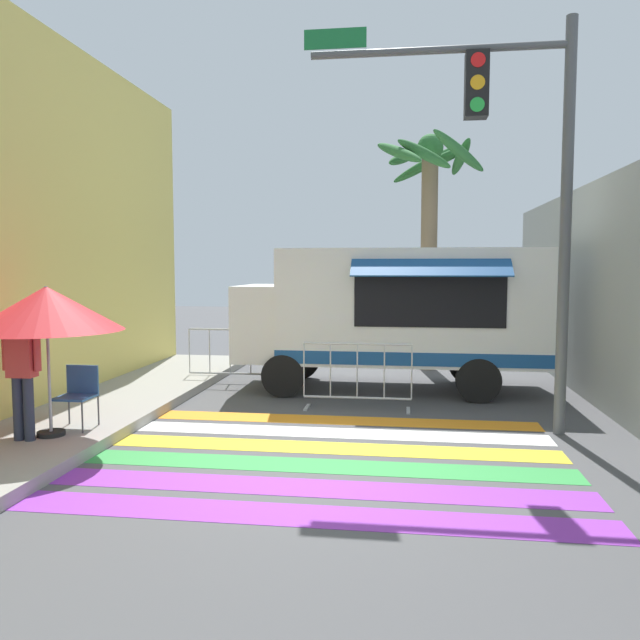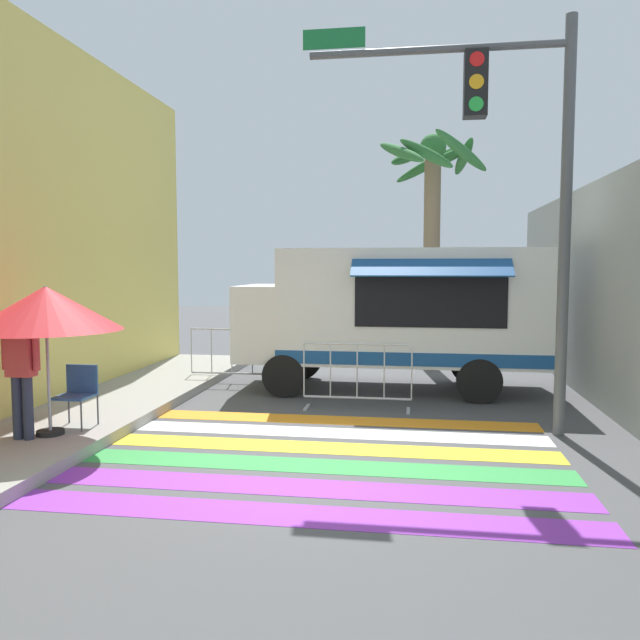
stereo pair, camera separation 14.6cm
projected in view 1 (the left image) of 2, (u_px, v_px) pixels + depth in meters
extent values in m
plane|color=#4C4C4F|center=(308.00, 466.00, 7.54)|extent=(60.00, 60.00, 0.00)
cube|color=gray|center=(622.00, 296.00, 9.73)|extent=(0.20, 16.00, 3.91)
cube|color=purple|center=(283.00, 514.00, 6.04)|extent=(6.40, 0.56, 0.01)
cube|color=purple|center=(297.00, 487.00, 6.79)|extent=(6.40, 0.56, 0.01)
cube|color=green|center=(308.00, 465.00, 7.54)|extent=(6.40, 0.56, 0.01)
cube|color=yellow|center=(317.00, 447.00, 8.29)|extent=(6.40, 0.56, 0.01)
cube|color=white|center=(324.00, 432.00, 9.04)|extent=(6.40, 0.56, 0.01)
cube|color=orange|center=(330.00, 420.00, 9.79)|extent=(6.40, 0.56, 0.01)
cube|color=white|center=(412.00, 305.00, 12.08)|extent=(4.99, 2.17, 2.16)
cube|color=white|center=(285.00, 322.00, 12.45)|extent=(1.76, 2.00, 1.46)
cube|color=#1E232D|center=(245.00, 303.00, 12.53)|extent=(0.06, 1.74, 0.55)
cube|color=black|center=(429.00, 300.00, 10.94)|extent=(2.64, 0.03, 0.97)
cube|color=#194C8C|center=(430.00, 268.00, 10.70)|extent=(2.74, 0.43, 0.31)
cube|color=#194C8C|center=(412.00, 359.00, 11.08)|extent=(4.99, 0.01, 0.24)
cylinder|color=black|center=(283.00, 376.00, 11.52)|extent=(0.80, 0.22, 0.80)
cylinder|color=black|center=(301.00, 360.00, 13.49)|extent=(0.80, 0.22, 0.80)
cylinder|color=black|center=(478.00, 380.00, 11.05)|extent=(0.80, 0.22, 0.80)
cylinder|color=black|center=(467.00, 363.00, 13.02)|extent=(0.80, 0.22, 0.80)
cylinder|color=#515456|center=(565.00, 230.00, 8.74)|extent=(0.16, 0.16, 5.82)
cylinder|color=#515456|center=(438.00, 50.00, 8.77)|extent=(3.60, 0.11, 0.11)
cube|color=black|center=(477.00, 85.00, 8.71)|extent=(0.32, 0.28, 0.90)
cylinder|color=red|center=(478.00, 60.00, 8.55)|extent=(0.20, 0.02, 0.20)
cylinder|color=#F2A519|center=(478.00, 82.00, 8.57)|extent=(0.20, 0.02, 0.20)
cylinder|color=green|center=(477.00, 105.00, 8.60)|extent=(0.20, 0.02, 0.20)
cube|color=#197238|center=(335.00, 39.00, 8.93)|extent=(0.90, 0.02, 0.28)
cylinder|color=black|center=(51.00, 433.00, 8.29)|extent=(0.36, 0.36, 0.06)
cylinder|color=#B2B2B7|center=(49.00, 362.00, 8.21)|extent=(0.04, 0.04, 1.99)
cone|color=red|center=(47.00, 309.00, 8.16)|extent=(1.96, 1.96, 0.59)
cylinder|color=#4C4C51|center=(52.00, 417.00, 8.47)|extent=(0.02, 0.02, 0.42)
cylinder|color=#4C4C51|center=(82.00, 418.00, 8.41)|extent=(0.02, 0.02, 0.42)
cylinder|color=#4C4C51|center=(69.00, 409.00, 8.91)|extent=(0.02, 0.02, 0.42)
cylinder|color=#4C4C51|center=(98.00, 410.00, 8.85)|extent=(0.02, 0.02, 0.42)
cube|color=#2D5999|center=(75.00, 397.00, 8.64)|extent=(0.47, 0.47, 0.03)
cube|color=#2D5999|center=(83.00, 379.00, 8.84)|extent=(0.47, 0.03, 0.40)
cylinder|color=#2D3347|center=(18.00, 409.00, 8.05)|extent=(0.13, 0.13, 0.83)
cylinder|color=#2D3347|center=(29.00, 409.00, 8.03)|extent=(0.13, 0.13, 0.83)
cube|color=#CC3F3F|center=(21.00, 351.00, 7.97)|extent=(0.34, 0.20, 0.67)
cylinder|color=#CC3F3F|center=(5.00, 348.00, 8.00)|extent=(0.09, 0.09, 0.57)
cylinder|color=#CC3F3F|center=(37.00, 349.00, 7.94)|extent=(0.09, 0.09, 0.57)
sphere|color=brown|center=(20.00, 314.00, 7.93)|extent=(0.23, 0.23, 0.23)
cylinder|color=#B7BABF|center=(357.00, 344.00, 10.41)|extent=(1.81, 0.04, 0.04)
cylinder|color=#B7BABF|center=(357.00, 398.00, 10.49)|extent=(1.81, 0.04, 0.04)
cylinder|color=#B7BABF|center=(304.00, 370.00, 10.57)|extent=(0.02, 0.02, 0.92)
cylinder|color=#B7BABF|center=(330.00, 370.00, 10.51)|extent=(0.02, 0.02, 0.92)
cylinder|color=#B7BABF|center=(357.00, 371.00, 10.45)|extent=(0.02, 0.02, 0.92)
cylinder|color=#B7BABF|center=(384.00, 371.00, 10.39)|extent=(0.02, 0.02, 0.92)
cylinder|color=#B7BABF|center=(412.00, 372.00, 10.33)|extent=(0.02, 0.02, 0.92)
cube|color=#B7BABF|center=(307.00, 407.00, 10.62)|extent=(0.06, 0.44, 0.03)
cube|color=#B7BABF|center=(408.00, 410.00, 10.39)|extent=(0.06, 0.44, 0.03)
cylinder|color=#B7BABF|center=(230.00, 330.00, 12.83)|extent=(1.74, 0.04, 0.04)
cylinder|color=#B7BABF|center=(230.00, 373.00, 12.90)|extent=(1.74, 0.04, 0.04)
cylinder|color=#B7BABF|center=(189.00, 351.00, 12.98)|extent=(0.02, 0.02, 0.92)
cylinder|color=#B7BABF|center=(210.00, 351.00, 12.92)|extent=(0.02, 0.02, 0.92)
cylinder|color=#B7BABF|center=(230.00, 352.00, 12.86)|extent=(0.02, 0.02, 0.92)
cylinder|color=#B7BABF|center=(251.00, 352.00, 12.81)|extent=(0.02, 0.02, 0.92)
cylinder|color=#B7BABF|center=(271.00, 352.00, 12.75)|extent=(0.02, 0.02, 0.92)
cube|color=#B7BABF|center=(192.00, 382.00, 13.03)|extent=(0.06, 0.44, 0.03)
cube|color=#B7BABF|center=(269.00, 384.00, 12.81)|extent=(0.06, 0.44, 0.03)
cylinder|color=#7A664C|center=(429.00, 263.00, 14.54)|extent=(0.38, 0.38, 5.01)
sphere|color=#2D6B33|center=(430.00, 147.00, 14.32)|extent=(0.60, 0.60, 0.60)
ellipsoid|color=#2D6B33|center=(461.00, 157.00, 14.37)|extent=(0.49, 1.42, 0.81)
ellipsoid|color=#2D6B33|center=(443.00, 159.00, 14.82)|extent=(1.22, 0.86, 0.61)
ellipsoid|color=#2D6B33|center=(425.00, 165.00, 15.21)|extent=(1.66, 0.41, 1.05)
ellipsoid|color=#2D6B33|center=(403.00, 158.00, 14.73)|extent=(0.86, 1.36, 0.65)
ellipsoid|color=#2D6B33|center=(399.00, 152.00, 13.91)|extent=(1.23, 1.56, 0.85)
ellipsoid|color=#2D6B33|center=(424.00, 153.00, 13.71)|extent=(1.32, 0.55, 0.88)
ellipsoid|color=#2D6B33|center=(459.00, 151.00, 13.62)|extent=(1.40, 1.34, 0.94)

